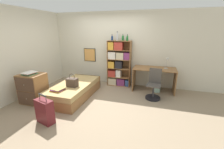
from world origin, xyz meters
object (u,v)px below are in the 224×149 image
object	(u,v)px
bottle_clear	(123,38)
desk_lamp	(168,60)
book_stack_on_bed	(58,89)
desk	(154,75)
bottle_blue	(127,38)
bookcase	(118,64)
suitcase	(45,111)
magazine_pile_on_dresser	(30,73)
bed	(75,90)
dresser	(33,88)
waste_bin	(157,88)
handbag	(72,82)
bottle_green	(112,38)
desk_chair	(154,89)
bottle_brown	(117,37)

from	to	relation	value
bottle_clear	desk_lamp	world-z (taller)	bottle_clear
book_stack_on_bed	desk	size ratio (longest dim) A/B	0.28
bottle_blue	bookcase	bearing A→B (deg)	172.28
suitcase	magazine_pile_on_dresser	world-z (taller)	magazine_pile_on_dresser
magazine_pile_on_dresser	bed	bearing A→B (deg)	36.77
bed	dresser	size ratio (longest dim) A/B	2.33
book_stack_on_bed	magazine_pile_on_dresser	bearing A→B (deg)	-173.62
waste_bin	book_stack_on_bed	bearing A→B (deg)	-146.21
handbag	bottle_green	size ratio (longest dim) A/B	1.90
handbag	bed	bearing A→B (deg)	110.79
suitcase	desk	distance (m)	3.41
bookcase	desk_chair	distance (m)	1.60
suitcase	bottle_clear	world-z (taller)	bottle_clear
book_stack_on_bed	desk_lamp	size ratio (longest dim) A/B	0.91
magazine_pile_on_dresser	book_stack_on_bed	bearing A→B (deg)	6.38
bottle_brown	magazine_pile_on_dresser	bearing A→B (deg)	-133.52
magazine_pile_on_dresser	bottle_brown	xyz separation A→B (m)	(1.90, 2.00, 0.88)
bookcase	desk_lamp	world-z (taller)	bookcase
dresser	bottle_blue	size ratio (longest dim) A/B	3.97
handbag	bottle_blue	size ratio (longest dim) A/B	1.84
dresser	desk_lamp	distance (m)	4.09
suitcase	bookcase	distance (m)	2.94
bed	waste_bin	bearing A→B (deg)	24.73
bottle_clear	dresser	bearing A→B (deg)	-135.33
bottle_green	desk_lamp	size ratio (longest dim) A/B	0.49
desk	bottle_brown	bearing A→B (deg)	173.71
bed	bottle_clear	distance (m)	2.35
magazine_pile_on_dresser	desk_chair	distance (m)	3.51
handbag	suitcase	distance (m)	1.20
dresser	desk_chair	bearing A→B (deg)	20.67
book_stack_on_bed	bookcase	distance (m)	2.28
waste_bin	bed	bearing A→B (deg)	-155.27
bottle_clear	bottle_blue	size ratio (longest dim) A/B	1.00
desk	desk_chair	distance (m)	0.67
bottle_brown	bottle_blue	world-z (taller)	bottle_brown
book_stack_on_bed	desk_lamp	bearing A→B (deg)	32.87
bottle_blue	desk	bearing A→B (deg)	-7.05
dresser	bottle_green	xyz separation A→B (m)	(1.70, 2.00, 1.29)
desk_chair	book_stack_on_bed	bearing A→B (deg)	-154.88
bookcase	bottle_green	bearing A→B (deg)	178.89
suitcase	magazine_pile_on_dresser	xyz separation A→B (m)	(-1.00, 0.72, 0.58)
bookcase	bottle_blue	distance (m)	0.97
bookcase	bottle_clear	size ratio (longest dim) A/B	7.86
bottle_brown	bottle_green	bearing A→B (deg)	173.20
dresser	waste_bin	bearing A→B (deg)	28.09
desk	waste_bin	world-z (taller)	desk
book_stack_on_bed	desk_chair	size ratio (longest dim) A/B	0.42
bottle_green	desk_lamp	xyz separation A→B (m)	(1.87, -0.12, -0.65)
suitcase	desk_lamp	xyz separation A→B (m)	(2.58, 2.62, 0.77)
desk	bottle_green	bearing A→B (deg)	173.65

